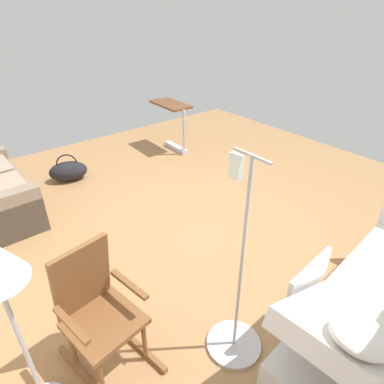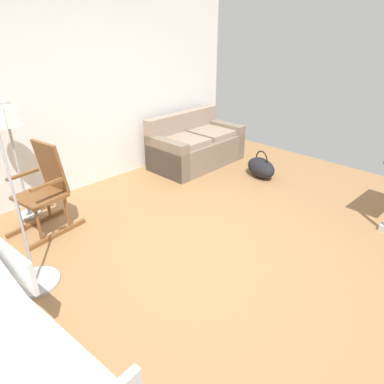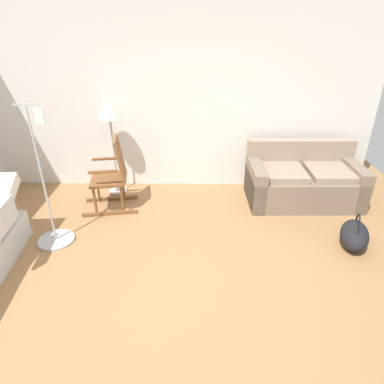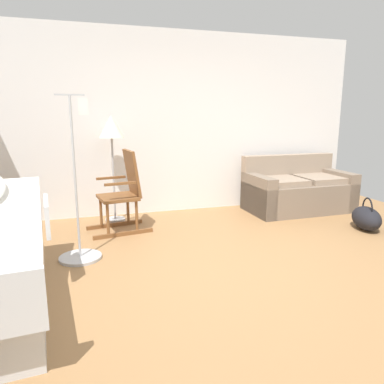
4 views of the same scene
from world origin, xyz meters
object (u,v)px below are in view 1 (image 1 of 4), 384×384
object	(u,v)px
overbed_table	(173,121)
iv_pole	(235,324)
duffel_bag	(68,171)
hospital_bed	(382,324)
rocking_chair	(97,312)

from	to	relation	value
overbed_table	iv_pole	xyz separation A→B (m)	(-3.60, 2.05, -0.28)
duffel_bag	iv_pole	world-z (taller)	iv_pole
hospital_bed	duffel_bag	distance (m)	4.42
overbed_table	duffel_bag	distance (m)	2.04
hospital_bed	duffel_bag	bearing A→B (deg)	10.40
hospital_bed	iv_pole	size ratio (longest dim) A/B	1.28
hospital_bed	duffel_bag	world-z (taller)	hospital_bed
hospital_bed	overbed_table	world-z (taller)	hospital_bed
rocking_chair	iv_pole	bearing A→B (deg)	-123.31
rocking_chair	hospital_bed	bearing A→B (deg)	-127.28
overbed_table	rocking_chair	bearing A→B (deg)	136.44
hospital_bed	duffel_bag	xyz separation A→B (m)	(4.35, 0.80, -0.15)
hospital_bed	iv_pole	bearing A→B (deg)	49.11
rocking_chair	iv_pole	distance (m)	1.05
hospital_bed	rocking_chair	xyz separation A→B (m)	(1.29, 1.69, 0.20)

